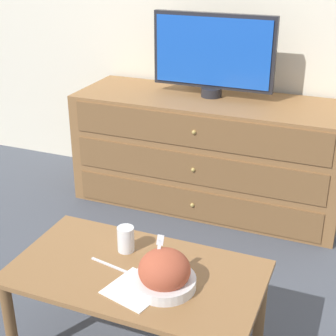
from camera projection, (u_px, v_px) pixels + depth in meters
The scene contains 8 objects.
ground_plane at pixel (210, 180), 3.48m from camera, with size 12.00×12.00×0.00m, color #474C56.
dresser at pixel (208, 152), 3.07m from camera, with size 1.57×0.55×0.67m.
tv at pixel (213, 53), 2.87m from camera, with size 0.70×0.12×0.47m.
coffee_table at pixel (137, 283), 1.91m from camera, with size 0.93×0.51×0.39m.
takeout_bowl at pixel (164, 273), 1.77m from camera, with size 0.22×0.22×0.18m.
drink_cup at pixel (126, 240), 1.99m from camera, with size 0.07×0.07×0.10m.
napkin at pixel (136, 289), 1.78m from camera, with size 0.22×0.22×0.00m.
knife at pixel (111, 266), 1.91m from camera, with size 0.18×0.04×0.01m.
Camera 1 is at (0.91, -3.02, 1.52)m, focal length 55.00 mm.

